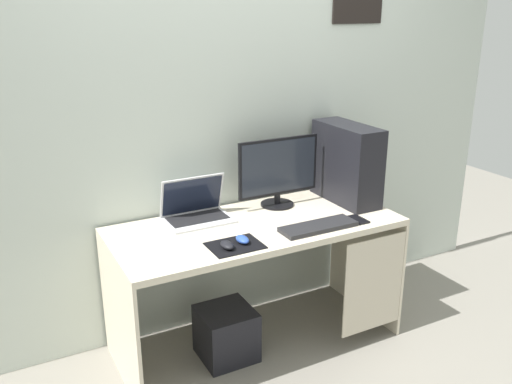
% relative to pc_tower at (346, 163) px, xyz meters
% --- Properties ---
extents(ground_plane, '(8.00, 8.00, 0.00)m').
position_rel_pc_tower_xyz_m(ground_plane, '(-0.65, -0.08, -0.97)').
color(ground_plane, gray).
extents(wall_back, '(4.00, 0.05, 2.60)m').
position_rel_pc_tower_xyz_m(wall_back, '(-0.65, 0.30, 0.34)').
color(wall_back, beige).
rests_on(wall_back, ground_plane).
extents(desk, '(1.56, 0.68, 0.74)m').
position_rel_pc_tower_xyz_m(desk, '(-0.63, -0.09, -0.37)').
color(desk, beige).
rests_on(desk, ground_plane).
extents(pc_tower, '(0.19, 0.47, 0.46)m').
position_rel_pc_tower_xyz_m(pc_tower, '(0.00, 0.00, 0.00)').
color(pc_tower, black).
rests_on(pc_tower, desk).
extents(monitor, '(0.51, 0.19, 0.40)m').
position_rel_pc_tower_xyz_m(monitor, '(-0.40, 0.10, -0.02)').
color(monitor, black).
rests_on(monitor, desk).
extents(laptop, '(0.36, 0.25, 0.24)m').
position_rel_pc_tower_xyz_m(laptop, '(-0.91, 0.13, -0.18)').
color(laptop, silver).
rests_on(laptop, desk).
extents(keyboard, '(0.42, 0.14, 0.02)m').
position_rel_pc_tower_xyz_m(keyboard, '(-0.39, -0.30, -0.22)').
color(keyboard, '#232326').
rests_on(keyboard, desk).
extents(mousepad, '(0.26, 0.20, 0.00)m').
position_rel_pc_tower_xyz_m(mousepad, '(-0.87, -0.29, -0.23)').
color(mousepad, black).
rests_on(mousepad, desk).
extents(mouse_left, '(0.06, 0.10, 0.03)m').
position_rel_pc_tower_xyz_m(mouse_left, '(-0.83, -0.28, -0.21)').
color(mouse_left, '#2D51B2').
rests_on(mouse_left, mousepad).
extents(mouse_right, '(0.06, 0.10, 0.03)m').
position_rel_pc_tower_xyz_m(mouse_right, '(-0.92, -0.30, -0.21)').
color(mouse_right, black).
rests_on(mouse_right, mousepad).
extents(cell_phone, '(0.07, 0.13, 0.01)m').
position_rel_pc_tower_xyz_m(cell_phone, '(-0.14, -0.30, -0.23)').
color(cell_phone, black).
rests_on(cell_phone, desk).
extents(subwoofer, '(0.29, 0.29, 0.29)m').
position_rel_pc_tower_xyz_m(subwoofer, '(-0.86, -0.13, -0.82)').
color(subwoofer, black).
rests_on(subwoofer, ground_plane).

